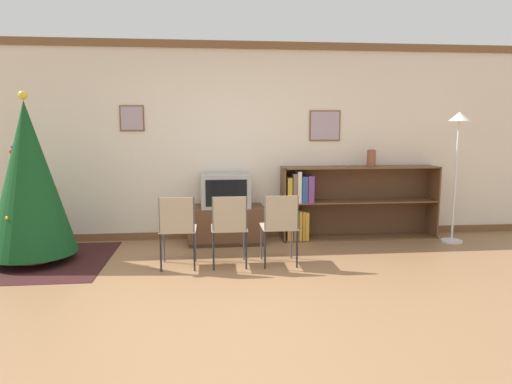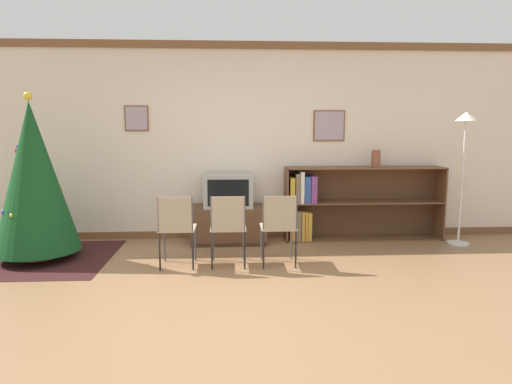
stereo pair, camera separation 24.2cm
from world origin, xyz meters
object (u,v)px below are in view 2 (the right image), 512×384
(folding_chair_left, at_px, (177,226))
(standing_lamp, at_px, (465,143))
(christmas_tree, at_px, (34,178))
(vase, at_px, (376,158))
(bookshelf, at_px, (338,204))
(folding_chair_right, at_px, (279,225))
(folding_chair_center, at_px, (228,226))
(tv_console, at_px, (229,224))
(television, at_px, (228,190))

(folding_chair_left, bearing_deg, standing_lamp, 12.54)
(christmas_tree, xyz_separation_m, vase, (4.27, 0.69, 0.16))
(folding_chair_left, distance_m, bookshelf, 2.40)
(folding_chair_right, bearing_deg, standing_lamp, 17.93)
(folding_chair_left, xyz_separation_m, folding_chair_center, (0.57, 0.00, 0.00))
(standing_lamp, bearing_deg, tv_console, 174.96)
(television, xyz_separation_m, standing_lamp, (3.07, -0.27, 0.63))
(tv_console, bearing_deg, folding_chair_right, -62.23)
(vase, xyz_separation_m, standing_lamp, (1.06, -0.32, 0.21))
(bookshelf, relative_size, standing_lamp, 1.25)
(folding_chair_left, bearing_deg, christmas_tree, 165.62)
(folding_chair_center, relative_size, standing_lamp, 0.47)
(folding_chair_left, height_order, bookshelf, bookshelf)
(christmas_tree, bearing_deg, standing_lamp, 4.05)
(christmas_tree, distance_m, television, 2.36)
(christmas_tree, relative_size, tv_console, 1.93)
(christmas_tree, height_order, folding_chair_right, christmas_tree)
(tv_console, height_order, folding_chair_center, folding_chair_center)
(folding_chair_left, bearing_deg, tv_console, 62.23)
(tv_console, height_order, bookshelf, bookshelf)
(folding_chair_left, height_order, vase, vase)
(bookshelf, bearing_deg, tv_console, -176.12)
(tv_console, bearing_deg, vase, 1.30)
(television, relative_size, vase, 2.72)
(television, relative_size, folding_chair_left, 0.79)
(folding_chair_center, height_order, folding_chair_right, same)
(folding_chair_right, bearing_deg, folding_chair_left, 180.00)
(folding_chair_left, bearing_deg, television, 62.17)
(standing_lamp, bearing_deg, folding_chair_right, -162.07)
(folding_chair_center, distance_m, bookshelf, 1.92)
(folding_chair_left, bearing_deg, vase, 23.59)
(tv_console, height_order, standing_lamp, standing_lamp)
(christmas_tree, distance_m, bookshelf, 3.88)
(tv_console, xyz_separation_m, folding_chair_center, (-0.00, -1.08, 0.22))
(christmas_tree, height_order, bookshelf, christmas_tree)
(television, height_order, folding_chair_center, television)
(tv_console, xyz_separation_m, bookshelf, (1.52, 0.10, 0.25))
(folding_chair_right, relative_size, vase, 3.45)
(folding_chair_right, distance_m, standing_lamp, 2.77)
(television, xyz_separation_m, folding_chair_right, (0.57, -1.08, -0.25))
(christmas_tree, height_order, folding_chair_center, christmas_tree)
(vase, bearing_deg, bookshelf, 173.45)
(christmas_tree, height_order, vase, christmas_tree)
(folding_chair_right, bearing_deg, bookshelf, 51.35)
(christmas_tree, xyz_separation_m, television, (2.26, 0.65, -0.26))
(folding_chair_center, distance_m, vase, 2.40)
(vase, distance_m, standing_lamp, 1.13)
(vase, bearing_deg, tv_console, -178.70)
(bookshelf, bearing_deg, standing_lamp, -13.49)
(television, bearing_deg, folding_chair_right, -62.17)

